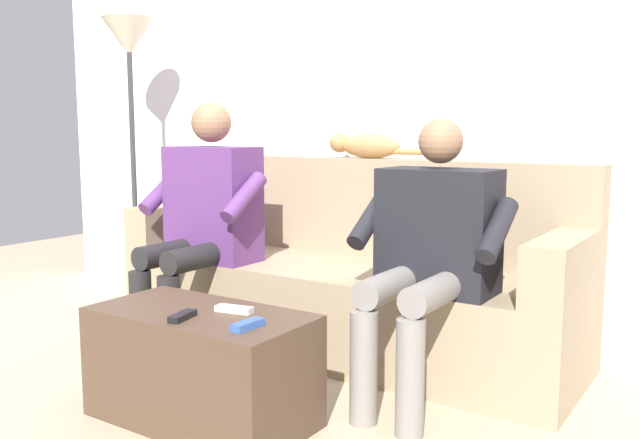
% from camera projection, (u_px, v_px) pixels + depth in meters
% --- Properties ---
extents(ground_plane, '(8.00, 8.00, 0.00)m').
position_uv_depth(ground_plane, '(252.00, 395.00, 2.64)').
color(ground_plane, tan).
extents(back_wall, '(4.95, 0.06, 2.55)m').
position_uv_depth(back_wall, '(391.00, 82.00, 3.41)').
color(back_wall, silver).
rests_on(back_wall, ground).
extents(couch, '(2.18, 0.72, 0.89)m').
position_uv_depth(couch, '(348.00, 284.00, 3.19)').
color(couch, '#9E896B').
rests_on(couch, ground).
extents(coffee_table, '(0.80, 0.41, 0.40)m').
position_uv_depth(coffee_table, '(202.00, 366.00, 2.38)').
color(coffee_table, '#4C3828').
rests_on(coffee_table, ground).
extents(person_left_seated, '(0.59, 0.59, 1.08)m').
position_uv_depth(person_left_seated, '(430.00, 245.00, 2.54)').
color(person_left_seated, black).
rests_on(person_left_seated, ground).
extents(person_right_seated, '(0.60, 0.55, 1.16)m').
position_uv_depth(person_right_seated, '(204.00, 213.00, 3.17)').
color(person_right_seated, '#5B3370').
rests_on(person_right_seated, ground).
extents(cat_on_backrest, '(0.54, 0.11, 0.13)m').
position_uv_depth(cat_on_backrest, '(365.00, 145.00, 3.33)').
color(cat_on_backrest, '#B7844C').
rests_on(cat_on_backrest, couch).
extents(remote_black, '(0.06, 0.12, 0.02)m').
position_uv_depth(remote_black, '(183.00, 316.00, 2.26)').
color(remote_black, black).
rests_on(remote_black, coffee_table).
extents(remote_white, '(0.14, 0.07, 0.02)m').
position_uv_depth(remote_white, '(234.00, 309.00, 2.34)').
color(remote_white, white).
rests_on(remote_white, coffee_table).
extents(remote_blue, '(0.05, 0.12, 0.02)m').
position_uv_depth(remote_blue, '(248.00, 325.00, 2.15)').
color(remote_blue, '#3860B7').
rests_on(remote_blue, coffee_table).
extents(floor_lamp, '(0.29, 0.29, 1.66)m').
position_uv_depth(floor_lamp, '(130.00, 62.00, 3.82)').
color(floor_lamp, '#2D2D2D').
rests_on(floor_lamp, ground).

